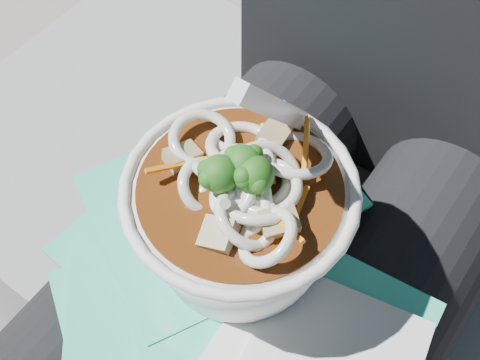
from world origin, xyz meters
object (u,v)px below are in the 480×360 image
Objects in this scene: person_body at (304,232)px; lap at (248,317)px; plastic_bag at (219,286)px; stone_ledge at (307,320)px; udon_bowl at (241,213)px.

lap is at bearing -90.00° from person_body.
plastic_bag is at bearing -97.59° from person_body.
person_body is 2.90× the size of plastic_bag.
stone_ledge is 2.90× the size of plastic_bag.
udon_bowl reaches higher than lap.
stone_ledge is 4.80× the size of udon_bowl.
lap is at bearing -33.70° from udon_bowl.
plastic_bag reaches higher than lap.
lap is 1.39× the size of plastic_bag.
lap is 2.30× the size of udon_bowl.
plastic_bag is at bearing -125.24° from lap.
stone_ledge is 2.08× the size of lap.
stone_ledge is 0.33m from person_body.
person_body is at bearing 90.00° from lap.
lap is 0.48× the size of person_body.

